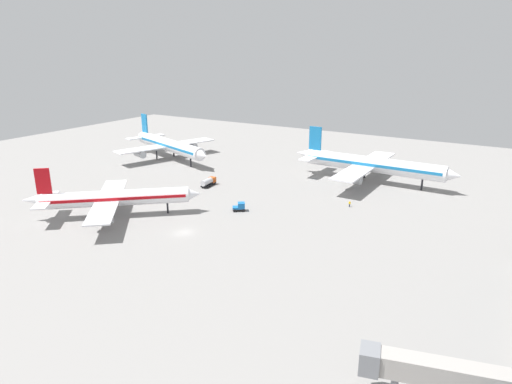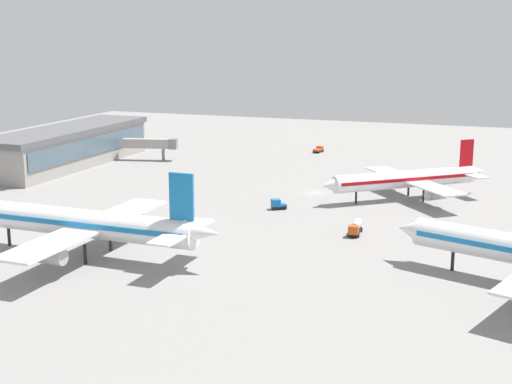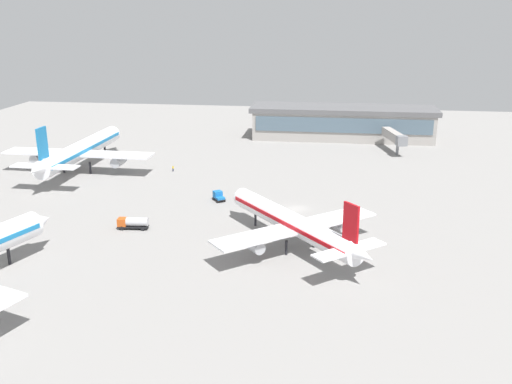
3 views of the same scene
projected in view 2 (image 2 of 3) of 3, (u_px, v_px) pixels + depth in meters
ground at (315, 193)px, 176.79m from camera, size 288.00×288.00×0.00m
terminal_building at (68, 146)px, 211.49m from camera, size 64.60×17.53×11.26m
airplane_at_gate at (407, 179)px, 168.90m from camera, size 32.54×36.19×13.36m
airplane_distant at (82, 223)px, 126.12m from camera, size 42.62×53.27×16.23m
fuel_truck at (355, 227)px, 140.50m from camera, size 6.42×2.56×2.50m
baggage_tug at (278, 204)px, 160.20m from camera, size 3.54×3.75×2.30m
pushback_tractor at (319, 149)px, 235.60m from camera, size 4.66×2.83×1.90m
ground_crew_worker at (143, 215)px, 151.87m from camera, size 0.43×0.58×1.67m
jet_bridge at (152, 144)px, 220.18m from camera, size 6.82×16.86×6.74m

